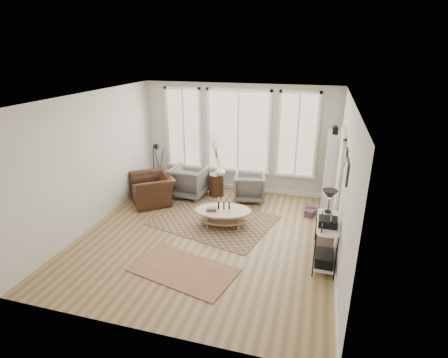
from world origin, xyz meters
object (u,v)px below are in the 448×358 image
(low_shelf, at_px, (326,237))
(armchair_left, at_px, (189,181))
(coffee_table, at_px, (223,213))
(accent_chair, at_px, (152,189))
(armchair_right, at_px, (250,187))
(side_table, at_px, (216,167))
(bookcase, at_px, (331,170))

(low_shelf, height_order, armchair_left, low_shelf)
(coffee_table, bearing_deg, accent_chair, 160.08)
(low_shelf, relative_size, armchair_left, 1.45)
(low_shelf, relative_size, armchair_right, 1.67)
(side_table, xyz_separation_m, accent_chair, (-1.44, -0.87, -0.45))
(armchair_left, relative_size, accent_chair, 0.80)
(bookcase, relative_size, armchair_right, 2.63)
(side_table, bearing_deg, accent_chair, -148.98)
(low_shelf, height_order, armchair_right, low_shelf)
(armchair_left, height_order, side_table, side_table)
(low_shelf, relative_size, side_table, 0.77)
(coffee_table, distance_m, armchair_left, 1.93)
(side_table, bearing_deg, armchair_left, -161.06)
(bookcase, relative_size, side_table, 1.22)
(armchair_left, xyz_separation_m, armchair_right, (1.60, 0.17, -0.05))
(bookcase, xyz_separation_m, low_shelf, (-0.06, -2.52, -0.44))
(armchair_right, relative_size, accent_chair, 0.70)
(armchair_right, bearing_deg, bookcase, 173.94)
(side_table, bearing_deg, armchair_right, -3.61)
(bookcase, height_order, armchair_left, bookcase)
(armchair_left, height_order, armchair_right, armchair_left)
(coffee_table, height_order, accent_chair, accent_chair)
(armchair_left, xyz_separation_m, accent_chair, (-0.77, -0.64, -0.05))
(armchair_left, bearing_deg, coffee_table, 137.28)
(low_shelf, bearing_deg, accent_chair, 159.61)
(accent_chair, bearing_deg, low_shelf, 31.04)
(bookcase, xyz_separation_m, accent_chair, (-4.33, -0.93, -0.59))
(coffee_table, bearing_deg, armchair_left, 133.57)
(bookcase, distance_m, low_shelf, 2.56)
(armchair_right, relative_size, side_table, 0.46)
(bookcase, relative_size, coffee_table, 1.51)
(bookcase, xyz_separation_m, armchair_right, (-1.96, -0.12, -0.60))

